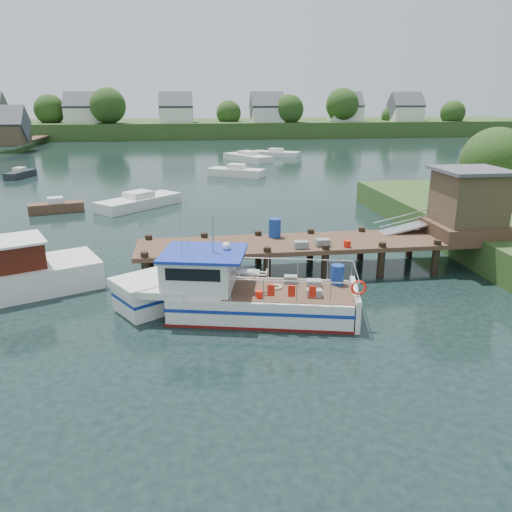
{
  "coord_description": "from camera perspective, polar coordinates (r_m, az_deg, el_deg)",
  "views": [
    {
      "loc": [
        -3.72,
        -20.81,
        7.55
      ],
      "look_at": [
        -1.0,
        -1.5,
        1.3
      ],
      "focal_mm": 35.0,
      "sensor_mm": 36.0,
      "label": 1
    }
  ],
  "objects": [
    {
      "name": "moored_rowboat",
      "position": [
        36.77,
        -21.87,
        5.25
      ],
      "size": [
        3.73,
        2.05,
        1.03
      ],
      "rotation": [
        0.0,
        0.0,
        -0.27
      ],
      "color": "#4E3425",
      "rests_on": "ground"
    },
    {
      "name": "moored_a",
      "position": [
        36.57,
        -13.22,
        6.08
      ],
      "size": [
        5.96,
        5.87,
        1.15
      ],
      "rotation": [
        0.0,
        0.0,
        0.42
      ],
      "color": "silver",
      "rests_on": "ground"
    },
    {
      "name": "lobster_boat",
      "position": [
        17.99,
        -2.85,
        -4.3
      ],
      "size": [
        9.11,
        4.35,
        4.39
      ],
      "rotation": [
        0.0,
        0.0,
        -0.23
      ],
      "color": "silver",
      "rests_on": "ground"
    },
    {
      "name": "moored_far",
      "position": [
        66.99,
        2.27,
        11.63
      ],
      "size": [
        6.38,
        4.58,
        1.04
      ],
      "rotation": [
        0.0,
        0.0,
        -0.2
      ],
      "color": "silver",
      "rests_on": "ground"
    },
    {
      "name": "moored_c",
      "position": [
        39.86,
        18.04,
        6.57
      ],
      "size": [
        7.15,
        3.98,
        1.07
      ],
      "rotation": [
        0.0,
        0.0,
        0.09
      ],
      "color": "silver",
      "rests_on": "ground"
    },
    {
      "name": "moored_b",
      "position": [
        49.88,
        -2.26,
        9.59
      ],
      "size": [
        5.74,
        4.32,
        1.22
      ],
      "rotation": [
        0.0,
        0.0,
        0.11
      ],
      "color": "silver",
      "rests_on": "ground"
    },
    {
      "name": "ground_plane",
      "position": [
        22.44,
        2.0,
        -1.89
      ],
      "size": [
        160.0,
        160.0,
        0.0
      ],
      "primitive_type": "plane",
      "color": "black"
    },
    {
      "name": "far_shore",
      "position": [
        103.39,
        -6.13,
        14.66
      ],
      "size": [
        140.0,
        42.55,
        9.22
      ],
      "color": "#304B1F",
      "rests_on": "ground"
    },
    {
      "name": "dock",
      "position": [
        23.79,
        17.73,
        4.03
      ],
      "size": [
        16.6,
        3.0,
        4.78
      ],
      "color": "#4E3425",
      "rests_on": "ground"
    },
    {
      "name": "moored_e",
      "position": [
        54.12,
        -25.34,
        8.48
      ],
      "size": [
        2.25,
        3.84,
        1.01
      ],
      "rotation": [
        0.0,
        0.0,
        -0.12
      ],
      "color": "black",
      "rests_on": "ground"
    },
    {
      "name": "moored_d",
      "position": [
        62.33,
        -0.96,
        11.23
      ],
      "size": [
        5.67,
        7.16,
        1.18
      ],
      "rotation": [
        0.0,
        0.0,
        0.03
      ],
      "color": "silver",
      "rests_on": "ground"
    }
  ]
}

